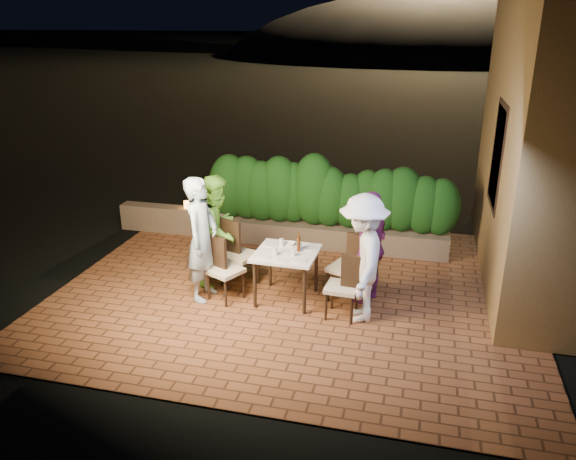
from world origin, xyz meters
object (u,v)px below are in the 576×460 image
(diner_purple, at_px, (371,247))
(parapet_lamp, at_px, (187,205))
(diner_green, at_px, (218,230))
(diner_blue, at_px, (202,239))
(dining_table, at_px, (286,276))
(chair_right_front, at_px, (342,286))
(diner_white, at_px, (363,259))
(chair_right_back, at_px, (348,266))
(chair_left_front, at_px, (225,269))
(beer_bottle, at_px, (299,242))
(bowl, at_px, (290,244))
(chair_left_back, at_px, (239,254))

(diner_purple, xyz_separation_m, parapet_lamp, (-3.68, 1.92, -0.26))
(diner_green, bearing_deg, diner_blue, -176.37)
(dining_table, xyz_separation_m, chair_right_front, (0.86, -0.31, 0.09))
(diner_green, xyz_separation_m, diner_purple, (2.33, -0.07, -0.03))
(diner_white, relative_size, diner_purple, 1.07)
(dining_table, relative_size, diner_green, 0.51)
(chair_right_back, height_order, parapet_lamp, chair_right_back)
(chair_left_front, bearing_deg, diner_green, 144.25)
(chair_right_front, height_order, diner_blue, diner_blue)
(chair_right_front, bearing_deg, diner_blue, 1.40)
(diner_blue, distance_m, diner_purple, 2.42)
(diner_blue, bearing_deg, parapet_lamp, 30.47)
(dining_table, xyz_separation_m, beer_bottle, (0.16, 0.07, 0.52))
(diner_blue, distance_m, diner_white, 2.32)
(dining_table, relative_size, beer_bottle, 3.09)
(chair_right_front, bearing_deg, chair_right_back, -86.35)
(bowl, xyz_separation_m, chair_right_back, (0.88, -0.07, -0.24))
(dining_table, height_order, chair_right_back, chair_right_back)
(chair_left_front, xyz_separation_m, diner_green, (-0.30, 0.56, 0.38))
(beer_bottle, height_order, chair_left_front, beer_bottle)
(beer_bottle, bearing_deg, dining_table, -156.18)
(chair_left_back, bearing_deg, dining_table, -1.32)
(bowl, bearing_deg, chair_left_front, -150.29)
(chair_right_back, xyz_separation_m, parapet_lamp, (-3.38, 2.00, 0.04))
(chair_right_front, distance_m, diner_green, 2.16)
(beer_bottle, height_order, diner_purple, diner_purple)
(beer_bottle, distance_m, diner_purple, 1.03)
(dining_table, xyz_separation_m, diner_white, (1.12, -0.28, 0.51))
(beer_bottle, distance_m, bowl, 0.30)
(bowl, bearing_deg, diner_blue, -157.03)
(bowl, bearing_deg, diner_white, -26.02)
(dining_table, height_order, diner_purple, diner_purple)
(diner_blue, height_order, diner_green, diner_blue)
(chair_right_back, xyz_separation_m, diner_white, (0.25, -0.48, 0.36))
(chair_left_front, bearing_deg, diner_blue, -150.93)
(dining_table, distance_m, chair_left_front, 0.89)
(diner_blue, relative_size, diner_purple, 1.11)
(diner_purple, height_order, parapet_lamp, diner_purple)
(dining_table, height_order, diner_white, diner_white)
(chair_left_back, bearing_deg, diner_blue, -106.27)
(chair_right_back, distance_m, parapet_lamp, 3.92)
(parapet_lamp, bearing_deg, chair_left_front, -55.58)
(chair_right_front, relative_size, diner_white, 0.53)
(bowl, height_order, chair_left_back, chair_left_back)
(chair_left_front, relative_size, chair_left_back, 0.92)
(chair_left_back, relative_size, diner_blue, 0.56)
(diner_blue, height_order, diner_purple, diner_blue)
(chair_left_front, distance_m, diner_white, 2.03)
(parapet_lamp, bearing_deg, chair_left_back, -48.21)
(chair_left_front, xyz_separation_m, chair_left_back, (0.04, 0.51, 0.04))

